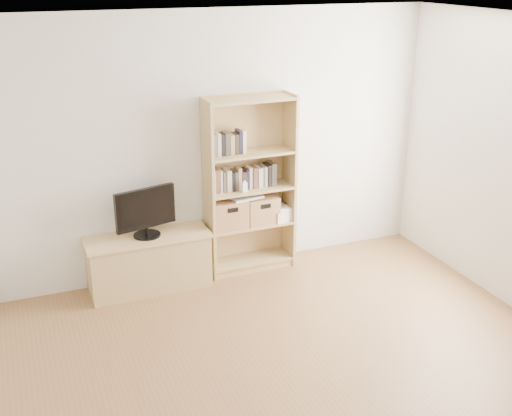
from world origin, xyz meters
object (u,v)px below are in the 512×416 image
bookshelf (250,186)px  basket_left (228,213)px  tv_stand (149,263)px  television (146,213)px  basket_right (260,209)px  baby_monitor (244,187)px  laptop (245,196)px

bookshelf → basket_left: bearing=-178.8°
tv_stand → basket_left: (0.83, 0.05, 0.38)m
bookshelf → television: size_ratio=2.99×
television → basket_right: 1.19m
bookshelf → tv_stand: bearing=-178.0°
baby_monitor → tv_stand: bearing=168.9°
laptop → basket_left: bearing=169.2°
television → basket_right: size_ratio=1.81×
tv_stand → bookshelf: bearing=2.4°
baby_monitor → laptop: bearing=57.4°
bookshelf → baby_monitor: bookshelf is taller
basket_right → laptop: bearing=-177.0°
basket_left → basket_right: size_ratio=1.05×
bookshelf → baby_monitor: bearing=-135.0°
tv_stand → baby_monitor: baby_monitor is taller
basket_left → basket_right: (0.35, 0.01, -0.01)m
tv_stand → television: size_ratio=1.91×
basket_left → laptop: (0.18, -0.01, 0.16)m
laptop → tv_stand: bearing=173.9°
tv_stand → basket_right: size_ratio=3.46×
bookshelf → basket_left: size_ratio=5.16×
baby_monitor → laptop: size_ratio=0.30×
laptop → bookshelf: bearing=7.5°
bookshelf → baby_monitor: (-0.10, -0.10, 0.03)m
bookshelf → laptop: bookshelf is taller
tv_stand → television: (0.00, 0.00, 0.52)m
baby_monitor → basket_right: 0.37m
baby_monitor → television: bearing=168.9°
basket_left → laptop: size_ratio=1.10×
baby_monitor → basket_right: baby_monitor is taller
bookshelf → basket_right: bearing=-2.6°
basket_left → tv_stand: bearing=-177.6°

